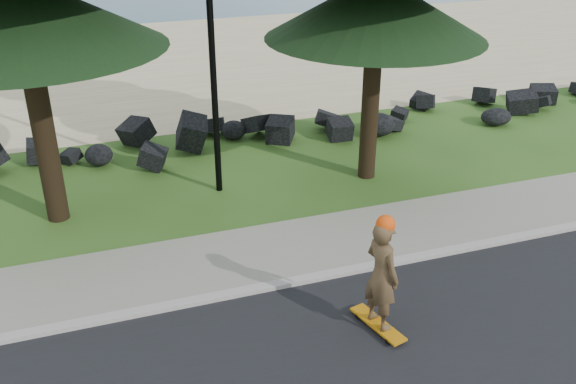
% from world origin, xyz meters
% --- Properties ---
extents(ground, '(160.00, 160.00, 0.00)m').
position_xyz_m(ground, '(0.00, 0.00, 0.00)').
color(ground, '#2D4F18').
rests_on(ground, ground).
extents(kerb, '(160.00, 0.20, 0.10)m').
position_xyz_m(kerb, '(0.00, -0.90, 0.05)').
color(kerb, '#ADA59B').
rests_on(kerb, ground).
extents(sidewalk, '(160.00, 2.00, 0.08)m').
position_xyz_m(sidewalk, '(0.00, 0.20, 0.04)').
color(sidewalk, gray).
rests_on(sidewalk, ground).
extents(beach_sand, '(160.00, 15.00, 0.01)m').
position_xyz_m(beach_sand, '(0.00, 14.50, 0.01)').
color(beach_sand, tan).
rests_on(beach_sand, ground).
extents(seawall_boulders, '(60.00, 2.40, 1.10)m').
position_xyz_m(seawall_boulders, '(0.00, 5.60, 0.00)').
color(seawall_boulders, black).
rests_on(seawall_boulders, ground).
extents(lamp_post, '(0.25, 0.14, 8.14)m').
position_xyz_m(lamp_post, '(0.00, 3.20, 4.13)').
color(lamp_post, black).
rests_on(lamp_post, ground).
extents(skateboarder, '(0.58, 1.13, 2.04)m').
position_xyz_m(skateboarder, '(1.20, -2.50, 1.03)').
color(skateboarder, '#C1750B').
rests_on(skateboarder, ground).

